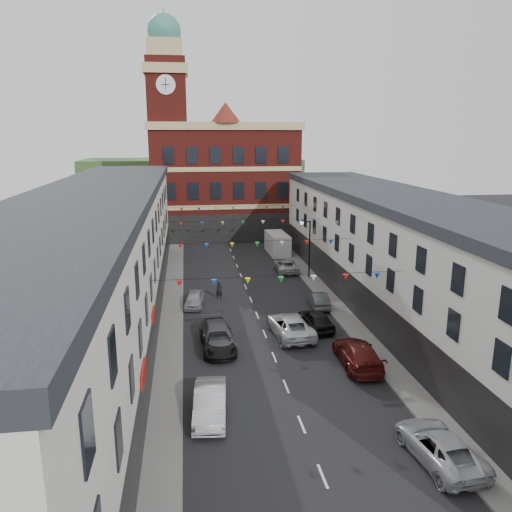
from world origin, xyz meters
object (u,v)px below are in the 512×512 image
moving_car (290,326)px  car_right_b (440,446)px  car_right_c (358,354)px  white_van (277,244)px  pedestrian (219,291)px  car_left_d (217,335)px  car_right_e (319,300)px  car_left_e (194,299)px  car_left_c (218,342)px  street_lamp (307,241)px  car_right_f (286,265)px  car_right_d (316,320)px  car_left_b (210,403)px

moving_car → car_right_b: bearing=98.6°
car_right_c → moving_car: bearing=-55.9°
white_van → pedestrian: white_van is taller
car_left_d → car_right_e: size_ratio=1.37×
car_right_b → car_left_e: bearing=-70.5°
car_left_c → car_right_b: size_ratio=0.93×
car_right_e → moving_car: (-3.70, -5.84, 0.13)m
car_right_b → car_right_e: size_ratio=1.30×
street_lamp → moving_car: bearing=-108.1°
car_right_b → car_right_f: bearing=-94.6°
car_right_d → car_left_c: bearing=13.8°
moving_car → pedestrian: pedestrian is taller
car_left_b → car_right_d: (8.55, 11.07, -0.04)m
car_left_d → car_right_f: 20.40m
car_right_d → pedestrian: (-6.77, 8.01, 0.08)m
pedestrian → car_left_c: bearing=-93.4°
car_left_c → car_right_c: size_ratio=0.85×
car_left_d → car_left_e: (-1.44, 8.55, -0.13)m
car_left_d → car_right_f: bearing=60.9°
car_left_c → car_left_e: bearing=96.8°
street_lamp → pedestrian: bearing=-149.6°
car_left_d → car_right_c: bearing=-30.6°
moving_car → white_van: (3.80, 25.88, 0.49)m
street_lamp → car_right_c: street_lamp is taller
car_right_e → white_van: (0.10, 20.04, 0.62)m
car_left_e → car_right_c: size_ratio=0.69×
street_lamp → car_left_c: street_lamp is taller
car_left_e → car_right_f: (10.04, 9.95, 0.03)m
car_left_c → car_right_b: (9.10, -13.16, 0.05)m
car_left_c → car_right_c: car_right_c is taller
white_van → car_right_b: bearing=-92.2°
car_right_b → pedestrian: size_ratio=3.13×
street_lamp → car_right_d: (-2.57, -13.48, -3.17)m
street_lamp → car_right_f: 4.61m
moving_car → street_lamp: bearing=-113.3°
street_lamp → car_left_b: street_lamp is taller
car_right_e → moving_car: moving_car is taller
car_right_c → moving_car: (-3.26, 5.37, -0.02)m
moving_car → white_van: 26.16m
car_right_c → car_right_d: (-1.08, 6.41, -0.07)m
street_lamp → car_left_b: bearing=-114.4°
car_right_c → car_right_f: 22.80m
car_left_d → car_left_e: bearing=95.4°
street_lamp → car_left_d: size_ratio=1.12×
car_right_b → moving_car: moving_car is taller
street_lamp → car_right_f: size_ratio=1.23×
street_lamp → car_right_b: bearing=-92.0°
car_right_e → car_right_c: bearing=91.1°
pedestrian → car_right_c: bearing=-60.6°
car_left_b → car_right_f: (9.57, 27.45, -0.10)m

